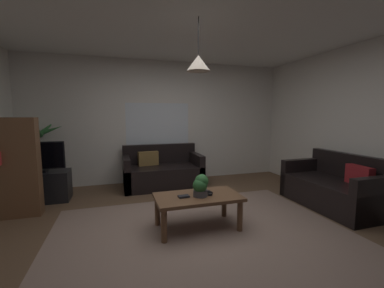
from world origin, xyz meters
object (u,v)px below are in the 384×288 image
at_px(couch_right_side, 334,189).
at_px(tv_stand, 40,187).
at_px(remote_on_table_0, 209,193).
at_px(remote_on_table_1, 206,193).
at_px(book_on_table_0, 184,196).
at_px(potted_plant_on_table, 201,185).
at_px(pendant_lamp, 198,63).
at_px(potted_palm_corner, 39,159).
at_px(tv, 38,157).
at_px(coffee_table, 198,201).
at_px(couch_under_window, 162,173).
at_px(bookshelf_corner, 10,168).

distance_m(couch_right_side, tv_stand, 4.74).
relative_size(remote_on_table_0, remote_on_table_1, 1.00).
height_order(book_on_table_0, potted_plant_on_table, potted_plant_on_table).
xyz_separation_m(couch_right_side, pendant_lamp, (-2.28, -0.07, 1.77)).
distance_m(remote_on_table_0, tv_stand, 2.88).
xyz_separation_m(book_on_table_0, potted_palm_corner, (-2.12, 2.17, 0.20)).
relative_size(remote_on_table_0, potted_plant_on_table, 0.58).
bearing_deg(tv, coffee_table, -37.32).
xyz_separation_m(couch_under_window, bookshelf_corner, (-2.28, -0.87, 0.43)).
height_order(couch_right_side, tv, tv).
bearing_deg(couch_right_side, book_on_table_0, -88.09).
height_order(book_on_table_0, tv, tv).
bearing_deg(tv, potted_plant_on_table, -37.63).
bearing_deg(couch_right_side, remote_on_table_1, -88.76).
height_order(coffee_table, book_on_table_0, book_on_table_0).
height_order(remote_on_table_1, bookshelf_corner, bookshelf_corner).
relative_size(book_on_table_0, potted_plant_on_table, 0.48).
bearing_deg(couch_right_side, couch_under_window, -128.76).
bearing_deg(book_on_table_0, remote_on_table_0, 5.13).
height_order(remote_on_table_1, tv_stand, tv_stand).
relative_size(couch_under_window, coffee_table, 1.42).
bearing_deg(tv_stand, remote_on_table_1, -35.75).
xyz_separation_m(book_on_table_0, bookshelf_corner, (-2.18, 1.11, 0.27)).
bearing_deg(pendant_lamp, potted_plant_on_table, -56.13).
bearing_deg(remote_on_table_0, potted_plant_on_table, -145.48).
xyz_separation_m(coffee_table, tv, (-2.18, 1.66, 0.40)).
height_order(book_on_table_0, bookshelf_corner, bookshelf_corner).
relative_size(remote_on_table_1, pendant_lamp, 0.26).
bearing_deg(remote_on_table_1, remote_on_table_0, 81.73).
bearing_deg(tv_stand, potted_palm_corner, 104.18).
height_order(book_on_table_0, potted_palm_corner, potted_palm_corner).
distance_m(coffee_table, tv, 2.77).
relative_size(couch_under_window, tv_stand, 1.69).
xyz_separation_m(tv, potted_palm_corner, (-0.12, 0.50, -0.12)).
relative_size(potted_plant_on_table, tv_stand, 0.31).
xyz_separation_m(coffee_table, book_on_table_0, (-0.18, -0.01, 0.08)).
bearing_deg(book_on_table_0, pendant_lamp, 3.31).
xyz_separation_m(couch_right_side, tv_stand, (-4.46, 1.61, -0.03)).
relative_size(coffee_table, potted_palm_corner, 0.78).
bearing_deg(bookshelf_corner, remote_on_table_1, -23.26).
bearing_deg(couch_under_window, tv_stand, -172.24).
xyz_separation_m(potted_plant_on_table, potted_palm_corner, (-2.33, 2.20, 0.07)).
distance_m(potted_palm_corner, pendant_lamp, 3.46).
height_order(couch_right_side, tv_stand, couch_right_side).
relative_size(couch_right_side, pendant_lamp, 2.37).
xyz_separation_m(couch_under_window, tv, (-2.09, -0.31, 0.48)).
xyz_separation_m(couch_right_side, coffee_table, (-2.28, -0.07, 0.08)).
bearing_deg(bookshelf_corner, potted_plant_on_table, -25.38).
xyz_separation_m(book_on_table_0, remote_on_table_0, (0.35, 0.03, -0.00)).
bearing_deg(potted_palm_corner, remote_on_table_1, -41.38).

